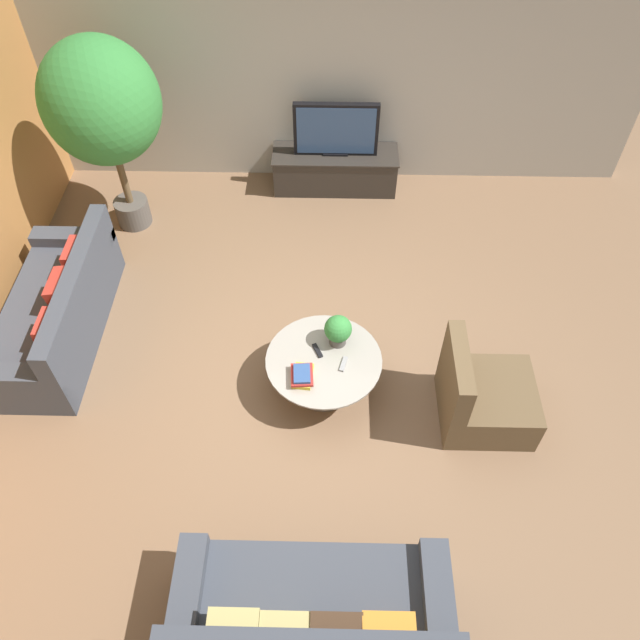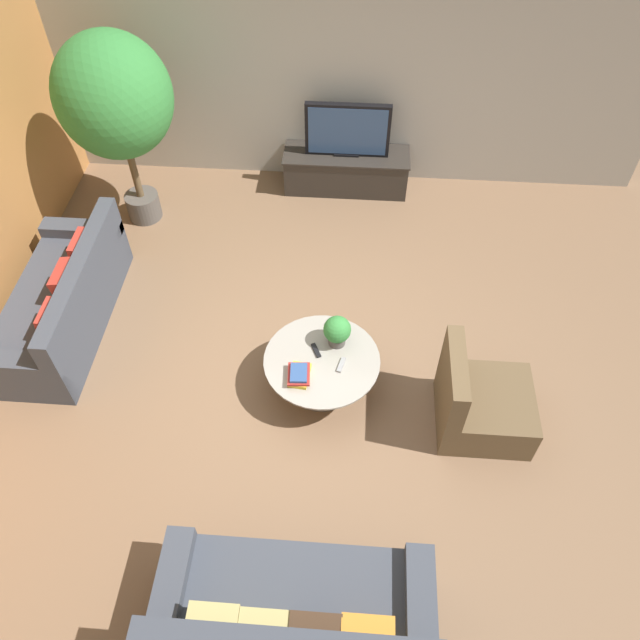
# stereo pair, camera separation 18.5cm
# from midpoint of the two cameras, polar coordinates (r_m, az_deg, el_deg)

# --- Properties ---
(ground_plane) EXTENTS (24.00, 24.00, 0.00)m
(ground_plane) POSITION_cam_midpoint_polar(r_m,az_deg,el_deg) (5.95, -1.35, -5.32)
(ground_plane) COLOR brown
(back_wall_stone) EXTENTS (7.40, 0.12, 3.00)m
(back_wall_stone) POSITION_cam_midpoint_polar(r_m,az_deg,el_deg) (7.48, -0.56, 22.81)
(back_wall_stone) COLOR #A39E93
(back_wall_stone) RESTS_ON ground
(media_console) EXTENTS (1.51, 0.50, 0.49)m
(media_console) POSITION_cam_midpoint_polar(r_m,az_deg,el_deg) (7.86, 0.69, 13.58)
(media_console) COLOR #2D2823
(media_console) RESTS_ON ground
(television) EXTENTS (0.99, 0.13, 0.65)m
(television) POSITION_cam_midpoint_polar(r_m,az_deg,el_deg) (7.54, 0.73, 16.98)
(television) COLOR black
(television) RESTS_ON media_console
(coffee_table) EXTENTS (1.04, 1.04, 0.41)m
(coffee_table) POSITION_cam_midpoint_polar(r_m,az_deg,el_deg) (5.66, -0.59, -4.39)
(coffee_table) COLOR #756656
(coffee_table) RESTS_ON ground
(couch_by_wall) EXTENTS (0.84, 1.97, 0.84)m
(couch_by_wall) POSITION_cam_midpoint_polar(r_m,az_deg,el_deg) (6.63, -23.57, 0.58)
(couch_by_wall) COLOR #3D424C
(couch_by_wall) RESTS_ON ground
(couch_near_entry) EXTENTS (1.90, 0.84, 0.84)m
(couch_near_entry) POSITION_cam_midpoint_polar(r_m,az_deg,el_deg) (4.74, -1.96, -25.53)
(couch_near_entry) COLOR #3D424C
(couch_near_entry) RESTS_ON ground
(armchair_wicker) EXTENTS (0.80, 0.76, 0.86)m
(armchair_wicker) POSITION_cam_midpoint_polar(r_m,az_deg,el_deg) (5.66, 13.69, -6.87)
(armchair_wicker) COLOR brown
(armchair_wicker) RESTS_ON ground
(potted_palm_tall) EXTENTS (1.19, 1.19, 2.20)m
(potted_palm_tall) POSITION_cam_midpoint_polar(r_m,az_deg,el_deg) (6.98, -20.07, 17.97)
(potted_palm_tall) COLOR #514C47
(potted_palm_tall) RESTS_ON ground
(potted_plant_tabletop) EXTENTS (0.25, 0.25, 0.32)m
(potted_plant_tabletop) POSITION_cam_midpoint_polar(r_m,az_deg,el_deg) (5.55, 0.70, -0.94)
(potted_plant_tabletop) COLOR #514C47
(potted_plant_tabletop) RESTS_ON coffee_table
(book_stack) EXTENTS (0.21, 0.28, 0.09)m
(book_stack) POSITION_cam_midpoint_polar(r_m,az_deg,el_deg) (5.41, -2.61, -5.08)
(book_stack) COLOR gold
(book_stack) RESTS_ON coffee_table
(remote_black) EXTENTS (0.10, 0.16, 0.02)m
(remote_black) POSITION_cam_midpoint_polar(r_m,az_deg,el_deg) (5.61, -1.18, -2.83)
(remote_black) COLOR black
(remote_black) RESTS_ON coffee_table
(remote_silver) EXTENTS (0.08, 0.16, 0.02)m
(remote_silver) POSITION_cam_midpoint_polar(r_m,az_deg,el_deg) (5.52, 1.20, -4.06)
(remote_silver) COLOR gray
(remote_silver) RESTS_ON coffee_table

